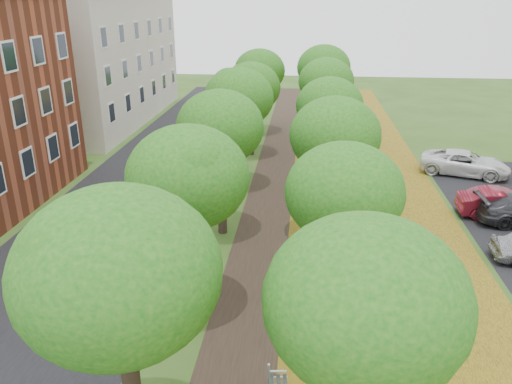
# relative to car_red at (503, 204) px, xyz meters

# --- Properties ---
(street_asphalt) EXTENTS (8.00, 70.00, 0.01)m
(street_asphalt) POSITION_rel_car_red_xyz_m (-18.50, -0.00, -0.68)
(street_asphalt) COLOR black
(street_asphalt) RESTS_ON ground
(footpath) EXTENTS (3.20, 70.00, 0.01)m
(footpath) POSITION_rel_car_red_xyz_m (-11.00, -0.00, -0.68)
(footpath) COLOR black
(footpath) RESTS_ON ground
(leaf_verge) EXTENTS (7.50, 70.00, 0.01)m
(leaf_verge) POSITION_rel_car_red_xyz_m (-6.00, -0.00, -0.68)
(leaf_verge) COLOR olive
(leaf_verge) RESTS_ON ground
(tree_row_west) EXTENTS (3.74, 33.74, 6.28)m
(tree_row_west) POSITION_rel_car_red_xyz_m (-13.20, -0.00, 3.97)
(tree_row_west) COLOR black
(tree_row_west) RESTS_ON ground
(tree_row_east) EXTENTS (3.74, 33.74, 6.28)m
(tree_row_east) POSITION_rel_car_red_xyz_m (-8.40, -0.00, 3.97)
(tree_row_east) COLOR black
(tree_row_east) RESTS_ON ground
(building_cream) EXTENTS (10.30, 20.30, 10.40)m
(building_cream) POSITION_rel_car_red_xyz_m (-28.00, 18.00, 4.52)
(building_cream) COLOR beige
(building_cream) RESTS_ON ground
(car_red) EXTENTS (4.23, 1.65, 1.37)m
(car_red) POSITION_rel_car_red_xyz_m (0.00, 0.00, 0.00)
(car_red) COLOR maroon
(car_red) RESTS_ON ground
(car_white) EXTENTS (5.53, 3.77, 1.41)m
(car_white) POSITION_rel_car_red_xyz_m (0.00, 6.29, 0.02)
(car_white) COLOR silver
(car_white) RESTS_ON ground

